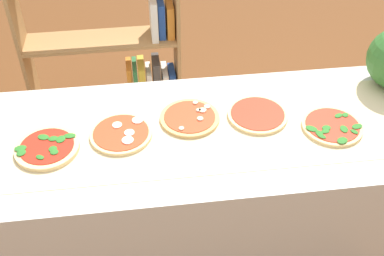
{
  "coord_description": "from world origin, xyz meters",
  "views": [
    {
      "loc": [
        -0.19,
        -1.45,
        2.23
      ],
      "look_at": [
        0.0,
        0.0,
        0.98
      ],
      "focal_mm": 44.56,
      "sensor_mm": 36.0,
      "label": 1
    }
  ],
  "objects_px": {
    "pizza_spinach_0": "(47,148)",
    "pizza_spinach_4": "(332,126)",
    "pizza_plain_3": "(257,115)",
    "pizza_mushroom_2": "(190,118)",
    "bookshelf": "(123,49)",
    "pizza_mozzarella_1": "(121,134)"
  },
  "relations": [
    {
      "from": "pizza_plain_3",
      "to": "pizza_spinach_4",
      "type": "height_order",
      "value": "pizza_spinach_4"
    },
    {
      "from": "pizza_plain_3",
      "to": "bookshelf",
      "type": "relative_size",
      "value": 0.15
    },
    {
      "from": "pizza_spinach_4",
      "to": "bookshelf",
      "type": "bearing_deg",
      "value": 129.31
    },
    {
      "from": "pizza_spinach_0",
      "to": "bookshelf",
      "type": "height_order",
      "value": "bookshelf"
    },
    {
      "from": "pizza_spinach_4",
      "to": "bookshelf",
      "type": "height_order",
      "value": "bookshelf"
    },
    {
      "from": "pizza_mozzarella_1",
      "to": "bookshelf",
      "type": "bearing_deg",
      "value": 89.59
    },
    {
      "from": "pizza_mozzarella_1",
      "to": "bookshelf",
      "type": "distance_m",
      "value": 0.99
    },
    {
      "from": "pizza_plain_3",
      "to": "bookshelf",
      "type": "height_order",
      "value": "bookshelf"
    },
    {
      "from": "bookshelf",
      "to": "pizza_mozzarella_1",
      "type": "bearing_deg",
      "value": -90.41
    },
    {
      "from": "pizza_plain_3",
      "to": "pizza_spinach_4",
      "type": "relative_size",
      "value": 1.01
    },
    {
      "from": "pizza_spinach_0",
      "to": "bookshelf",
      "type": "relative_size",
      "value": 0.15
    },
    {
      "from": "pizza_mozzarella_1",
      "to": "pizza_mushroom_2",
      "type": "bearing_deg",
      "value": 12.83
    },
    {
      "from": "pizza_spinach_0",
      "to": "pizza_plain_3",
      "type": "xyz_separation_m",
      "value": [
        0.86,
        0.1,
        -0.0
      ]
    },
    {
      "from": "pizza_spinach_0",
      "to": "pizza_mushroom_2",
      "type": "height_order",
      "value": "pizza_spinach_0"
    },
    {
      "from": "pizza_spinach_4",
      "to": "pizza_mushroom_2",
      "type": "bearing_deg",
      "value": 167.18
    },
    {
      "from": "pizza_spinach_0",
      "to": "pizza_spinach_4",
      "type": "xyz_separation_m",
      "value": [
        1.14,
        -0.02,
        -0.0
      ]
    },
    {
      "from": "bookshelf",
      "to": "pizza_mushroom_2",
      "type": "bearing_deg",
      "value": -72.92
    },
    {
      "from": "pizza_mushroom_2",
      "to": "pizza_plain_3",
      "type": "bearing_deg",
      "value": -3.27
    },
    {
      "from": "pizza_plain_3",
      "to": "pizza_spinach_4",
      "type": "bearing_deg",
      "value": -21.68
    },
    {
      "from": "pizza_mozzarella_1",
      "to": "pizza_plain_3",
      "type": "height_order",
      "value": "pizza_mozzarella_1"
    },
    {
      "from": "pizza_spinach_0",
      "to": "pizza_spinach_4",
      "type": "bearing_deg",
      "value": -0.83
    },
    {
      "from": "pizza_mushroom_2",
      "to": "pizza_spinach_4",
      "type": "distance_m",
      "value": 0.59
    }
  ]
}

